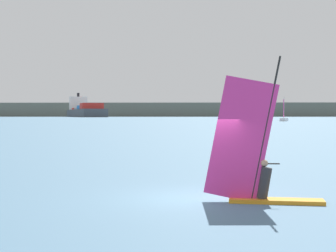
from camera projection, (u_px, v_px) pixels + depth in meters
ground_plane at (196, 199)px, 15.92m from camera, size 4000.00×4000.00×0.00m
windsurfer at (258, 168)px, 15.23m from camera, size 3.57×1.20×4.41m
cargo_ship at (85, 111)px, 734.25m from camera, size 83.57×202.93×37.90m
distant_headland at (151, 111)px, 1078.69m from camera, size 976.77×483.10×24.08m
small_sailboat at (284, 119)px, 221.61m from camera, size 5.83×9.57×10.77m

